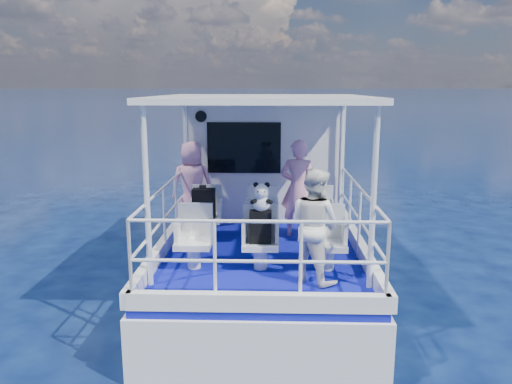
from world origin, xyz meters
TOP-DOWN VIEW (x-y plane):
  - ground at (0.00, 0.00)m, footprint 2000.00×2000.00m
  - hull at (0.00, 1.00)m, footprint 3.00×7.00m
  - deck at (0.00, 1.00)m, footprint 2.90×6.90m
  - cabin at (0.00, 2.30)m, footprint 2.85×2.00m
  - canopy at (0.00, -0.20)m, footprint 3.00×3.20m
  - canopy_posts at (0.00, -0.25)m, footprint 2.77×2.97m
  - railings at (0.00, -0.58)m, footprint 2.84×3.59m
  - seat_port_fwd at (-0.90, 0.20)m, footprint 0.48×0.46m
  - seat_center_fwd at (0.00, 0.20)m, footprint 0.48×0.46m
  - seat_stbd_fwd at (0.90, 0.20)m, footprint 0.48×0.46m
  - seat_port_aft at (-0.90, -1.10)m, footprint 0.48×0.46m
  - seat_center_aft at (0.00, -1.10)m, footprint 0.48×0.46m
  - seat_stbd_aft at (0.90, -1.10)m, footprint 0.48×0.46m
  - passenger_port_fwd at (-1.22, 0.88)m, footprint 0.58×0.43m
  - passenger_stbd_fwd at (0.57, 0.45)m, footprint 0.63×0.46m
  - passenger_stbd_aft at (0.68, -1.49)m, footprint 0.89×0.88m
  - backpack_port at (-0.92, 0.13)m, footprint 0.35×0.20m
  - backpack_center at (0.00, -1.15)m, footprint 0.29×0.16m
  - compact_camera at (-0.93, 0.13)m, footprint 0.10×0.06m
  - panda at (0.01, -1.15)m, footprint 0.25×0.20m

SIDE VIEW (x-z plane):
  - ground at x=0.00m, z-range 0.00..0.00m
  - hull at x=0.00m, z-range -0.80..0.80m
  - deck at x=0.00m, z-range 0.80..0.90m
  - seat_port_fwd at x=-0.90m, z-range 0.90..1.28m
  - seat_center_fwd at x=0.00m, z-range 0.90..1.28m
  - seat_stbd_fwd at x=0.90m, z-range 0.90..1.28m
  - seat_port_aft at x=-0.90m, z-range 0.90..1.28m
  - seat_center_aft at x=0.00m, z-range 0.90..1.28m
  - seat_stbd_aft at x=0.90m, z-range 0.90..1.28m
  - railings at x=0.00m, z-range 0.90..1.90m
  - backpack_center at x=0.00m, z-range 1.28..1.71m
  - backpack_port at x=-0.92m, z-range 1.28..1.74m
  - passenger_stbd_aft at x=0.68m, z-range 0.90..2.34m
  - passenger_port_fwd at x=-1.22m, z-range 0.90..2.41m
  - passenger_stbd_fwd at x=0.57m, z-range 0.90..2.49m
  - compact_camera at x=-0.93m, z-range 1.74..1.80m
  - panda at x=0.01m, z-range 1.71..2.09m
  - cabin at x=0.00m, z-range 0.90..3.10m
  - canopy_posts at x=0.00m, z-range 0.90..3.10m
  - canopy at x=0.00m, z-range 3.10..3.18m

